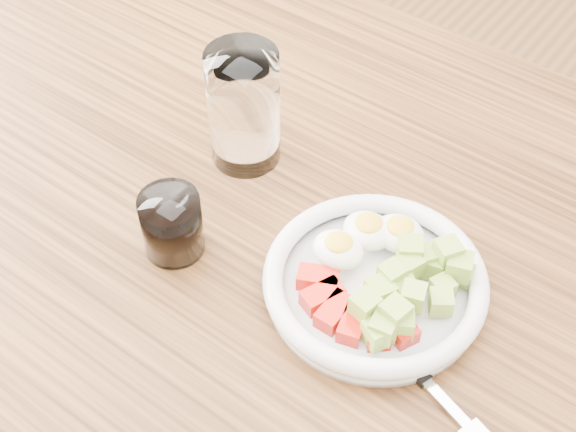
% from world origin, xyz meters
% --- Properties ---
extents(dining_table, '(1.50, 0.90, 0.77)m').
position_xyz_m(dining_table, '(0.00, 0.00, 0.67)').
color(dining_table, brown).
rests_on(dining_table, ground).
extents(bowl, '(0.23, 0.23, 0.06)m').
position_xyz_m(bowl, '(0.11, 0.00, 0.79)').
color(bowl, white).
rests_on(bowl, dining_table).
extents(fork, '(0.20, 0.08, 0.01)m').
position_xyz_m(fork, '(0.19, -0.06, 0.77)').
color(fork, black).
rests_on(fork, dining_table).
extents(water_glass, '(0.08, 0.08, 0.15)m').
position_xyz_m(water_glass, '(-0.12, 0.08, 0.84)').
color(water_glass, white).
rests_on(water_glass, dining_table).
extents(coffee_glass, '(0.07, 0.07, 0.07)m').
position_xyz_m(coffee_glass, '(-0.10, -0.08, 0.81)').
color(coffee_glass, white).
rests_on(coffee_glass, dining_table).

